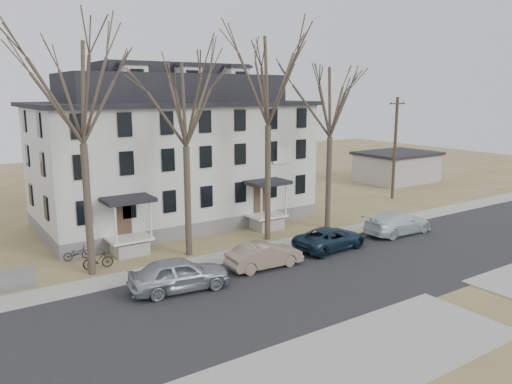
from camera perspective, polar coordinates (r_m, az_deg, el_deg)
ground at (r=26.95m, az=11.85°, el=-10.63°), size 120.00×120.00×0.00m
main_road at (r=28.27m, az=8.91°, el=-9.45°), size 120.00×10.00×0.04m
far_sidewalk at (r=32.65m, az=1.71°, el=-6.43°), size 120.00×2.00×0.08m
near_sidewalk_left at (r=18.78m, az=5.21°, el=-20.85°), size 20.00×5.00×0.08m
yellow_curb at (r=35.04m, az=9.27°, el=-5.32°), size 14.00×0.25×0.06m
boarding_house at (r=38.98m, az=-9.25°, el=4.47°), size 20.80×12.36×12.05m
distant_building at (r=58.35m, az=15.77°, el=2.80°), size 8.50×6.50×3.35m
tree_far_left at (r=27.95m, az=-19.53°, el=11.47°), size 8.40×8.40×13.72m
tree_mid_left at (r=30.05m, az=-8.14°, el=10.54°), size 7.80×7.80×12.74m
tree_center at (r=33.14m, az=1.41°, el=13.29°), size 9.00×9.00×14.70m
tree_mid_right at (r=36.58m, az=8.57°, el=10.67°), size 7.80×7.80×12.74m
utility_pole_far at (r=48.42m, az=15.59°, el=4.97°), size 2.00×0.28×9.50m
car_silver at (r=25.97m, az=-8.77°, el=-9.33°), size 5.33×2.73×1.74m
car_tan at (r=28.85m, az=0.97°, el=-7.31°), size 4.58×1.78×1.49m
car_navy at (r=32.50m, az=8.50°, el=-5.33°), size 5.25×2.70×1.42m
car_white at (r=36.95m, az=15.89°, el=-3.47°), size 5.47×2.31×1.57m
bicycle_left at (r=32.11m, az=-19.77°, el=-6.65°), size 1.61×0.58×0.84m
bicycle_right at (r=30.17m, az=-17.61°, el=-7.48°), size 1.75×0.72×1.02m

